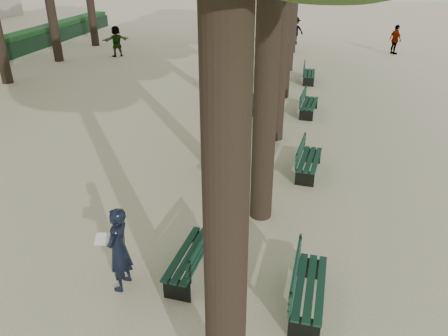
# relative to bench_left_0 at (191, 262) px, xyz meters

# --- Properties ---
(ground) EXTENTS (120.00, 120.00, 0.00)m
(ground) POSITION_rel_bench_left_0_xyz_m (-0.37, -0.63, -0.27)
(ground) COLOR beige
(ground) RESTS_ON ground
(bench_left_0) EXTENTS (0.76, 1.85, 0.92)m
(bench_left_0) POSITION_rel_bench_left_0_xyz_m (0.00, 0.00, 0.00)
(bench_left_0) COLOR black
(bench_left_0) RESTS_ON ground
(bench_left_1) EXTENTS (0.68, 1.83, 0.92)m
(bench_left_1) POSITION_rel_bench_left_0_xyz_m (0.00, 4.52, 0.00)
(bench_left_1) COLOR black
(bench_left_1) RESTS_ON ground
(bench_left_2) EXTENTS (0.69, 1.84, 0.92)m
(bench_left_2) POSITION_rel_bench_left_0_xyz_m (0.00, 10.25, 0.00)
(bench_left_2) COLOR black
(bench_left_2) RESTS_ON ground
(bench_left_3) EXTENTS (0.77, 1.85, 0.92)m
(bench_left_3) POSITION_rel_bench_left_0_xyz_m (-0.00, 15.05, 0.00)
(bench_left_3) COLOR black
(bench_left_3) RESTS_ON ground
(bench_right_0) EXTENTS (0.71, 1.84, 0.92)m
(bench_right_0) POSITION_rel_bench_left_0_xyz_m (2.27, -0.52, 0.00)
(bench_right_0) COLOR black
(bench_right_0) RESTS_ON ground
(bench_right_1) EXTENTS (0.80, 1.86, 0.92)m
(bench_right_1) POSITION_rel_bench_left_0_xyz_m (2.27, 4.85, 0.00)
(bench_right_1) COLOR black
(bench_right_1) RESTS_ON ground
(bench_right_2) EXTENTS (0.78, 1.86, 0.92)m
(bench_right_2) POSITION_rel_bench_left_0_xyz_m (2.27, 10.15, 0.00)
(bench_right_2) COLOR black
(bench_right_2) RESTS_ON ground
(bench_right_3) EXTENTS (0.61, 1.81, 0.92)m
(bench_right_3) POSITION_rel_bench_left_0_xyz_m (2.27, 15.04, 0.00)
(bench_right_3) COLOR black
(bench_right_3) RESTS_ON ground
(man_with_map) EXTENTS (0.64, 0.71, 1.70)m
(man_with_map) POSITION_rel_bench_left_0_xyz_m (-1.20, -0.59, 0.58)
(man_with_map) COLOR black
(man_with_map) RESTS_ON ground
(pedestrian_b) EXTENTS (1.25, 0.75, 1.85)m
(pedestrian_b) POSITION_rel_bench_left_0_xyz_m (1.26, 25.22, 0.65)
(pedestrian_b) COLOR #262628
(pedestrian_b) RESTS_ON ground
(pedestrian_e) EXTENTS (1.51, 1.41, 1.84)m
(pedestrian_e) POSITION_rel_bench_left_0_xyz_m (-9.44, 19.23, 0.65)
(pedestrian_e) COLOR #262628
(pedestrian_e) RESTS_ON ground
(pedestrian_a) EXTENTS (0.85, 0.76, 1.68)m
(pedestrian_a) POSITION_rel_bench_left_0_xyz_m (-4.97, 24.57, 0.57)
(pedestrian_a) COLOR #262628
(pedestrian_a) RESTS_ON ground
(pedestrian_d) EXTENTS (0.95, 0.48, 1.87)m
(pedestrian_d) POSITION_rel_bench_left_0_xyz_m (-4.71, 24.44, 0.67)
(pedestrian_d) COLOR #262628
(pedestrian_d) RESTS_ON ground
(pedestrian_c) EXTENTS (0.79, 1.10, 1.79)m
(pedestrian_c) POSITION_rel_bench_left_0_xyz_m (7.56, 22.90, 0.62)
(pedestrian_c) COLOR #262628
(pedestrian_c) RESTS_ON ground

